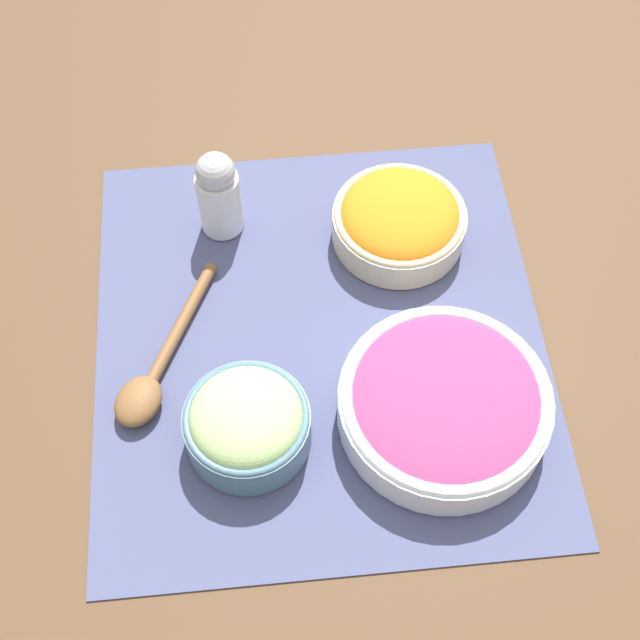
% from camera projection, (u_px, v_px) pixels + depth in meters
% --- Properties ---
extents(ground_plane, '(3.00, 3.00, 0.00)m').
position_uv_depth(ground_plane, '(320.00, 338.00, 0.88)').
color(ground_plane, '#513823').
extents(placemat, '(0.48, 0.44, 0.00)m').
position_uv_depth(placemat, '(320.00, 337.00, 0.88)').
color(placemat, '#474C70').
rests_on(placemat, ground_plane).
extents(carrot_bowl, '(0.14, 0.14, 0.05)m').
position_uv_depth(carrot_bowl, '(399.00, 220.00, 0.92)').
color(carrot_bowl, '#C6B28E').
rests_on(carrot_bowl, placemat).
extents(cucumber_bowl, '(0.12, 0.12, 0.06)m').
position_uv_depth(cucumber_bowl, '(247.00, 423.00, 0.79)').
color(cucumber_bowl, slate).
rests_on(cucumber_bowl, placemat).
extents(onion_bowl, '(0.19, 0.19, 0.05)m').
position_uv_depth(onion_bowl, '(444.00, 403.00, 0.81)').
color(onion_bowl, silver).
rests_on(onion_bowl, placemat).
extents(wooden_spoon, '(0.19, 0.11, 0.02)m').
position_uv_depth(wooden_spoon, '(151.00, 378.00, 0.84)').
color(wooden_spoon, brown).
rests_on(wooden_spoon, placemat).
extents(pepper_shaker, '(0.04, 0.04, 0.10)m').
position_uv_depth(pepper_shaker, '(218.00, 193.00, 0.91)').
color(pepper_shaker, silver).
rests_on(pepper_shaker, placemat).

